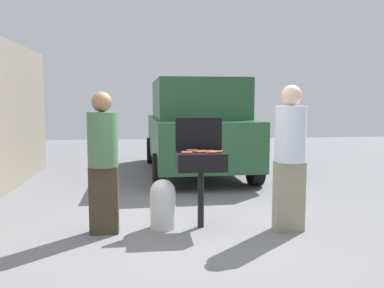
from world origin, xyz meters
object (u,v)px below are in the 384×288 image
Objects in this scene: hot_dog_6 at (200,152)px; hot_dog_9 at (215,152)px; hot_dog_1 at (209,151)px; hot_dog_0 at (200,151)px; bbq_grill at (201,164)px; hot_dog_7 at (187,153)px; hot_dog_5 at (193,150)px; person_right at (290,153)px; hot_dog_11 at (194,151)px; person_left at (103,158)px; parked_minivan at (196,126)px; hot_dog_8 at (192,150)px; hot_dog_10 at (202,152)px; hot_dog_2 at (211,152)px; hot_dog_4 at (217,152)px; propane_tank at (163,203)px; hot_dog_3 at (187,152)px.

hot_dog_9 is at bearing -17.71° from hot_dog_6.
hot_dog_0 is at bearing 162.71° from hot_dog_1.
hot_dog_9 reaches higher than bbq_grill.
hot_dog_6 is 0.19m from hot_dog_7.
person_right is (1.14, -0.33, -0.00)m from hot_dog_5.
hot_dog_5 is 0.10m from hot_dog_11.
bbq_grill is at bearing 34.71° from hot_dog_7.
person_left is 4.26m from parked_minivan.
hot_dog_8 is at bearing 134.00° from hot_dog_0.
person_right is (1.14, -0.22, -0.00)m from hot_dog_11.
hot_dog_0 is at bearing 98.90° from hot_dog_10.
hot_dog_2 is at bearing -50.34° from hot_dog_8.
hot_dog_5 is (-0.28, 0.15, 0.00)m from hot_dog_4.
parked_minivan is (-0.64, 4.09, 0.06)m from person_right.
hot_dog_2 is 0.08× the size of person_left.
hot_dog_2 is at bearing -83.18° from hot_dog_1.
hot_dog_11 is (-0.09, -0.01, 0.16)m from bbq_grill.
hot_dog_11 is 3.90m from parked_minivan.
hot_dog_6 is at bearing 81.93° from parked_minivan.
bbq_grill reaches higher than propane_tank.
hot_dog_7 is at bearing 1.94° from person_right.
person_left is at bearing -173.91° from hot_dog_0.
hot_dog_0 is 0.79m from propane_tank.
hot_dog_8 is 1.00× the size of hot_dog_10.
hot_dog_3 is at bearing -173.82° from hot_dog_6.
hot_dog_7 is 1.25m from person_right.
person_right is 0.40× the size of parked_minivan.
hot_dog_6 is 0.21× the size of propane_tank.
hot_dog_11 reaches higher than propane_tank.
parked_minivan is (0.30, 3.99, 0.06)m from hot_dog_2.
hot_dog_3 is at bearing -152.89° from hot_dog_0.
bbq_grill is 0.23m from hot_dog_8.
hot_dog_10 is 3.95m from parked_minivan.
hot_dog_7 is at bearing -145.29° from bbq_grill.
hot_dog_6 is 0.79m from propane_tank.
hot_dog_3 is at bearing 82.16° from hot_dog_7.
hot_dog_7 is at bearing -163.20° from hot_dog_10.
hot_dog_3 is (-0.29, 0.07, 0.00)m from hot_dog_2.
parked_minivan is at bearing 76.99° from propane_tank.
hot_dog_11 is (-0.20, 0.12, 0.00)m from hot_dog_2.
bbq_grill is at bearing -72.79° from hot_dog_0.
hot_dog_0 is 0.09m from hot_dog_11.
hot_dog_3 is 1.25m from person_right.
hot_dog_9 is 0.21× the size of propane_tank.
person_left is at bearing -178.81° from hot_dog_10.
parked_minivan is (0.41, 3.93, 0.06)m from hot_dog_10.
person_left reaches higher than hot_dog_4.
hot_dog_9 and hot_dog_11 have the same top height.
hot_dog_4 is at bearing -16.24° from bbq_grill.
hot_dog_2 is 0.95m from person_right.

